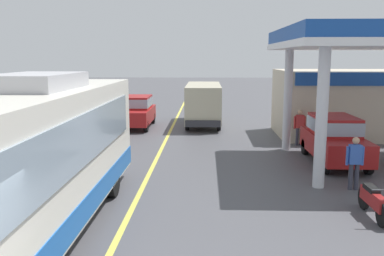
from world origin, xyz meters
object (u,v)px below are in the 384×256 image
(minibus_opposing_lane, at_px, (203,101))
(motorcycle_parked_forecourt, at_px, (373,200))
(car_trailing_behind_bus, at_px, (137,110))
(car_at_pump, at_px, (334,137))
(coach_bus_main, at_px, (23,169))
(pedestrian_by_shop, at_px, (355,160))
(pedestrian_near_pump, at_px, (300,125))

(minibus_opposing_lane, height_order, motorcycle_parked_forecourt, minibus_opposing_lane)
(minibus_opposing_lane, distance_m, car_trailing_behind_bus, 4.04)
(minibus_opposing_lane, height_order, car_trailing_behind_bus, minibus_opposing_lane)
(car_at_pump, relative_size, minibus_opposing_lane, 0.69)
(motorcycle_parked_forecourt, bearing_deg, coach_bus_main, -166.62)
(car_at_pump, distance_m, car_trailing_behind_bus, 12.03)
(coach_bus_main, height_order, motorcycle_parked_forecourt, coach_bus_main)
(coach_bus_main, distance_m, car_trailing_behind_bus, 15.56)
(car_at_pump, xyz_separation_m, pedestrian_by_shop, (-0.37, -3.34, -0.08))
(pedestrian_near_pump, bearing_deg, coach_bus_main, -127.24)
(minibus_opposing_lane, xyz_separation_m, car_trailing_behind_bus, (-3.86, -1.07, -0.46))
(minibus_opposing_lane, relative_size, motorcycle_parked_forecourt, 3.41)
(coach_bus_main, xyz_separation_m, motorcycle_parked_forecourt, (8.12, 1.93, -1.28))
(car_at_pump, height_order, car_trailing_behind_bus, same)
(motorcycle_parked_forecourt, relative_size, pedestrian_near_pump, 1.08)
(car_at_pump, distance_m, minibus_opposing_lane, 10.43)
(car_at_pump, distance_m, pedestrian_by_shop, 3.36)
(car_at_pump, xyz_separation_m, motorcycle_parked_forecourt, (-0.67, -5.60, -0.57))
(coach_bus_main, height_order, car_trailing_behind_bus, coach_bus_main)
(car_at_pump, height_order, minibus_opposing_lane, minibus_opposing_lane)
(pedestrian_by_shop, xyz_separation_m, car_trailing_behind_bus, (-8.60, 11.36, 0.08))
(car_at_pump, bearing_deg, coach_bus_main, -139.42)
(coach_bus_main, bearing_deg, pedestrian_near_pump, 52.76)
(motorcycle_parked_forecourt, bearing_deg, minibus_opposing_lane, 106.81)
(pedestrian_by_shop, relative_size, car_trailing_behind_bus, 0.40)
(car_at_pump, xyz_separation_m, minibus_opposing_lane, (-5.11, 9.09, 0.46))
(pedestrian_near_pump, bearing_deg, car_at_pump, -79.36)
(car_at_pump, relative_size, car_trailing_behind_bus, 1.00)
(car_at_pump, xyz_separation_m, pedestrian_near_pump, (-0.61, 3.24, -0.08))
(minibus_opposing_lane, bearing_deg, coach_bus_main, -102.51)
(minibus_opposing_lane, bearing_deg, car_trailing_behind_bus, -164.49)
(motorcycle_parked_forecourt, xyz_separation_m, pedestrian_by_shop, (0.30, 2.26, 0.49))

